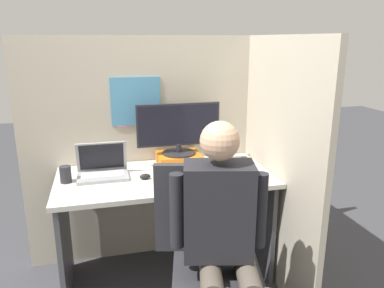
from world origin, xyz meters
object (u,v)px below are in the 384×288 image
at_px(stapler, 248,163).
at_px(person, 224,230).
at_px(paper_box, 179,159).
at_px(office_chair, 207,256).
at_px(carrot_toy, 183,179).
at_px(pen_cup, 66,174).
at_px(laptop, 103,170).
at_px(monitor, 179,128).

relative_size(stapler, person, 0.13).
bearing_deg(paper_box, person, -88.52).
xyz_separation_m(stapler, office_chair, (-0.48, -0.63, -0.28)).
xyz_separation_m(carrot_toy, person, (0.07, -0.58, -0.05)).
distance_m(office_chair, pen_cup, 1.01).
bearing_deg(person, laptop, 124.53).
bearing_deg(stapler, office_chair, -127.08).
bearing_deg(person, pen_cup, 135.78).
distance_m(laptop, pen_cup, 0.23).
bearing_deg(pen_cup, carrot_toy, -14.01).
height_order(paper_box, office_chair, office_chair).
xyz_separation_m(stapler, carrot_toy, (-0.51, -0.20, -0.00)).
distance_m(stapler, carrot_toy, 0.55).
height_order(paper_box, pen_cup, pen_cup).
distance_m(monitor, person, 0.97).
bearing_deg(person, paper_box, 91.48).
xyz_separation_m(laptop, pen_cup, (-0.22, -0.05, 0.01)).
bearing_deg(pen_cup, office_chair, -39.27).
bearing_deg(laptop, monitor, 12.39).
bearing_deg(pen_cup, person, -44.22).
xyz_separation_m(paper_box, laptop, (-0.53, -0.11, 0.00)).
distance_m(paper_box, pen_cup, 0.77).
bearing_deg(stapler, laptop, 178.85).
bearing_deg(monitor, pen_cup, -167.79).
distance_m(paper_box, stapler, 0.49).
relative_size(paper_box, laptop, 0.93).
height_order(office_chair, pen_cup, office_chair).
bearing_deg(laptop, office_chair, -51.64).
relative_size(monitor, stapler, 3.50).
bearing_deg(laptop, carrot_toy, -24.82).
relative_size(paper_box, carrot_toy, 2.40).
height_order(monitor, laptop, monitor).
height_order(carrot_toy, pen_cup, pen_cup).
relative_size(stapler, carrot_toy, 1.34).
bearing_deg(monitor, paper_box, -90.00).
bearing_deg(paper_box, pen_cup, -167.98).
bearing_deg(paper_box, monitor, 90.00).
xyz_separation_m(paper_box, carrot_toy, (-0.05, -0.34, -0.02)).
height_order(stapler, carrot_toy, stapler).
relative_size(paper_box, stapler, 1.79).
relative_size(monitor, pen_cup, 5.53).
distance_m(carrot_toy, office_chair, 0.52).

